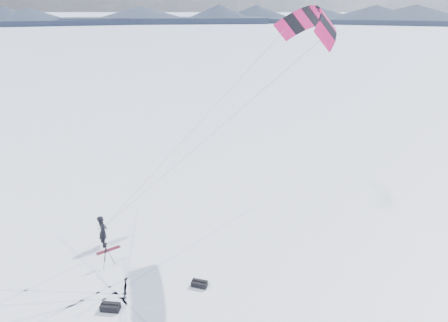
{
  "coord_description": "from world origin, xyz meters",
  "views": [
    {
      "loc": [
        6.59,
        -15.24,
        12.62
      ],
      "look_at": [
        6.05,
        3.7,
        4.77
      ],
      "focal_mm": 30.0,
      "sensor_mm": 36.0,
      "label": 1
    }
  ],
  "objects_px": {
    "tripod": "(106,251)",
    "gear_bag_a": "(110,307)",
    "snowboard": "(108,250)",
    "snowkiter": "(105,245)",
    "gear_bag_b": "(199,284)"
  },
  "relations": [
    {
      "from": "tripod",
      "to": "gear_bag_a",
      "type": "height_order",
      "value": "tripod"
    },
    {
      "from": "snowboard",
      "to": "gear_bag_a",
      "type": "xyz_separation_m",
      "value": [
        1.49,
        -4.4,
        0.15
      ]
    },
    {
      "from": "snowkiter",
      "to": "snowboard",
      "type": "distance_m",
      "value": 0.58
    },
    {
      "from": "snowkiter",
      "to": "snowboard",
      "type": "relative_size",
      "value": 1.45
    },
    {
      "from": "snowboard",
      "to": "gear_bag_a",
      "type": "bearing_deg",
      "value": -107.67
    },
    {
      "from": "snowboard",
      "to": "gear_bag_a",
      "type": "height_order",
      "value": "gear_bag_a"
    },
    {
      "from": "snowboard",
      "to": "tripod",
      "type": "xyz_separation_m",
      "value": [
        0.38,
        -1.26,
        0.85
      ]
    },
    {
      "from": "tripod",
      "to": "gear_bag_a",
      "type": "bearing_deg",
      "value": -82.17
    },
    {
      "from": "snowkiter",
      "to": "snowboard",
      "type": "bearing_deg",
      "value": -156.9
    },
    {
      "from": "gear_bag_a",
      "to": "gear_bag_b",
      "type": "xyz_separation_m",
      "value": [
        3.86,
        1.65,
        -0.02
      ]
    },
    {
      "from": "snowkiter",
      "to": "snowboard",
      "type": "height_order",
      "value": "snowkiter"
    },
    {
      "from": "snowkiter",
      "to": "gear_bag_a",
      "type": "relative_size",
      "value": 2.17
    },
    {
      "from": "snowkiter",
      "to": "snowboard",
      "type": "xyz_separation_m",
      "value": [
        0.35,
        -0.46,
        0.02
      ]
    },
    {
      "from": "snowkiter",
      "to": "gear_bag_a",
      "type": "bearing_deg",
      "value": -173.0
    },
    {
      "from": "snowboard",
      "to": "gear_bag_b",
      "type": "relative_size",
      "value": 1.59
    }
  ]
}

